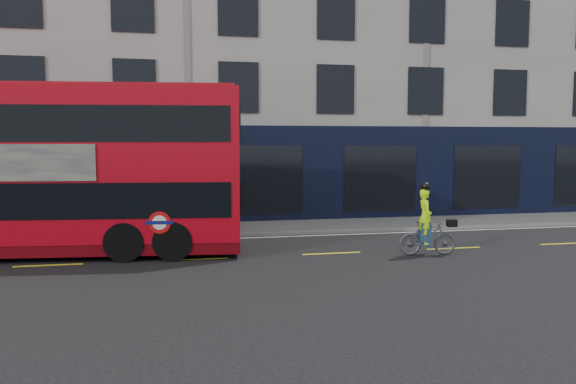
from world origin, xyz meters
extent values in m
plane|color=black|center=(0.00, 0.00, 0.00)|extent=(120.00, 120.00, 0.00)
cube|color=slate|center=(0.00, 6.50, 0.06)|extent=(60.00, 3.00, 0.12)
cube|color=gray|center=(0.00, 5.00, 0.07)|extent=(60.00, 0.12, 0.13)
cube|color=#B3B1A8|center=(0.00, 13.00, 7.50)|extent=(50.00, 10.00, 15.00)
cube|color=black|center=(0.00, 7.98, 2.00)|extent=(50.00, 0.08, 4.00)
cube|color=silver|center=(0.00, 4.70, 0.00)|extent=(58.00, 0.10, 0.01)
cube|color=#AF0714|center=(-4.74, 3.16, 2.70)|extent=(12.50, 4.12, 4.41)
cube|color=#57030A|center=(-4.74, 3.16, 0.33)|extent=(12.50, 4.07, 0.33)
cube|color=black|center=(-4.74, 3.16, 1.73)|extent=(12.02, 4.11, 1.00)
cube|color=black|center=(-4.74, 3.16, 3.85)|extent=(12.02, 4.11, 1.00)
cube|color=maroon|center=(-4.74, 3.16, 4.93)|extent=(12.25, 3.99, 0.09)
cube|color=black|center=(1.37, 2.48, 1.73)|extent=(0.32, 2.50, 1.00)
cube|color=black|center=(1.37, 2.48, 3.85)|extent=(0.32, 2.50, 1.00)
cylinder|color=red|center=(-1.02, 1.31, 1.12)|extent=(0.62, 0.09, 0.62)
cylinder|color=white|center=(-1.02, 1.31, 1.12)|extent=(0.40, 0.06, 0.40)
cube|color=#0C1459|center=(-1.02, 1.30, 1.12)|extent=(0.78, 0.11, 0.10)
cylinder|color=black|center=(-0.53, 2.69, 0.56)|extent=(1.42, 2.94, 1.12)
cylinder|color=black|center=(-1.86, 2.84, 0.56)|extent=(1.42, 2.94, 1.12)
imported|color=#4C4E52|center=(6.73, 0.71, 0.52)|extent=(1.76, 0.69, 1.03)
imported|color=#ACED06|center=(6.63, 0.72, 1.16)|extent=(0.46, 0.64, 1.62)
cube|color=black|center=(7.44, 0.62, 0.95)|extent=(0.30, 0.25, 0.22)
cube|color=navy|center=(6.63, 0.72, 0.64)|extent=(0.34, 0.41, 0.69)
sphere|color=black|center=(6.63, 0.72, 2.05)|extent=(0.26, 0.26, 0.26)
camera|label=1|loc=(-0.65, -14.51, 3.37)|focal=35.00mm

